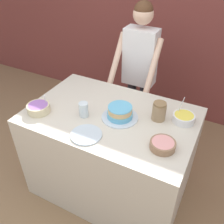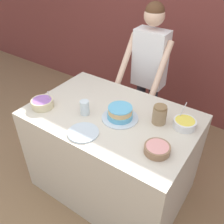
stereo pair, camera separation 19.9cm
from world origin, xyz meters
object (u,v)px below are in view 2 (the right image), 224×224
at_px(drinking_glass, 85,108).
at_px(ceramic_plate, 83,132).
at_px(frosting_bowl_yellow, 185,123).
at_px(person_baker, 149,65).
at_px(cake, 120,113).
at_px(frosting_bowl_purple, 43,103).
at_px(frosting_bowl_pink, 157,149).
at_px(stoneware_jar, 160,115).

bearing_deg(drinking_glass, ceramic_plate, -53.73).
distance_m(frosting_bowl_yellow, ceramic_plate, 0.78).
relative_size(person_baker, ceramic_plate, 6.89).
relative_size(cake, frosting_bowl_purple, 1.57).
height_order(cake, frosting_bowl_yellow, frosting_bowl_yellow).
height_order(person_baker, drinking_glass, person_baker).
relative_size(frosting_bowl_yellow, drinking_glass, 1.49).
distance_m(person_baker, ceramic_plate, 1.14).
bearing_deg(cake, person_baker, 101.67).
bearing_deg(frosting_bowl_purple, person_baker, 65.80).
bearing_deg(ceramic_plate, frosting_bowl_pink, 13.60).
xyz_separation_m(frosting_bowl_yellow, drinking_glass, (-0.75, -0.30, 0.03)).
relative_size(frosting_bowl_purple, ceramic_plate, 0.80).
relative_size(frosting_bowl_pink, drinking_glass, 1.45).
bearing_deg(person_baker, stoneware_jar, -56.69).
distance_m(frosting_bowl_purple, ceramic_plate, 0.52).
height_order(frosting_bowl_purple, drinking_glass, frosting_bowl_purple).
relative_size(person_baker, frosting_bowl_yellow, 8.86).
relative_size(drinking_glass, stoneware_jar, 0.80).
relative_size(frosting_bowl_yellow, stoneware_jar, 1.20).
height_order(frosting_bowl_yellow, stoneware_jar, frosting_bowl_yellow).
distance_m(cake, frosting_bowl_pink, 0.46).
xyz_separation_m(frosting_bowl_yellow, ceramic_plate, (-0.60, -0.50, -0.03)).
relative_size(cake, drinking_glass, 2.40).
distance_m(frosting_bowl_yellow, drinking_glass, 0.81).
bearing_deg(frosting_bowl_yellow, drinking_glass, -157.88).
height_order(frosting_bowl_yellow, drinking_glass, frosting_bowl_yellow).
bearing_deg(person_baker, frosting_bowl_yellow, -44.40).
bearing_deg(stoneware_jar, frosting_bowl_yellow, 17.89).
height_order(frosting_bowl_purple, ceramic_plate, frosting_bowl_purple).
relative_size(frosting_bowl_pink, frosting_bowl_yellow, 0.98).
distance_m(person_baker, cake, 0.84).
height_order(frosting_bowl_purple, frosting_bowl_yellow, frosting_bowl_yellow).
relative_size(frosting_bowl_yellow, ceramic_plate, 0.78).
distance_m(person_baker, frosting_bowl_purple, 1.16).
bearing_deg(frosting_bowl_pink, frosting_bowl_yellow, 82.07).
height_order(cake, drinking_glass, drinking_glass).
bearing_deg(frosting_bowl_purple, frosting_bowl_yellow, 21.05).
distance_m(frosting_bowl_pink, frosting_bowl_purple, 1.07).
bearing_deg(drinking_glass, frosting_bowl_pink, -5.54).
height_order(person_baker, stoneware_jar, person_baker).
bearing_deg(frosting_bowl_purple, drinking_glass, 18.82).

